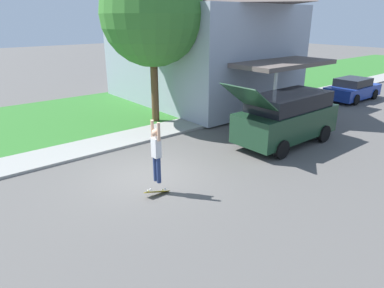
{
  "coord_description": "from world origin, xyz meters",
  "views": [
    {
      "loc": [
        8.95,
        -5.46,
        4.93
      ],
      "look_at": [
        0.9,
        1.15,
        1.08
      ],
      "focal_mm": 32.0,
      "sensor_mm": 36.0,
      "label": 1
    }
  ],
  "objects_px": {
    "car_down_street": "(352,89)",
    "skateboard": "(157,191)",
    "suv_parked": "(287,117)",
    "lawn_tree_near": "(152,14)",
    "skateboarder": "(156,152)"
  },
  "relations": [
    {
      "from": "suv_parked",
      "to": "car_down_street",
      "type": "distance_m",
      "value": 10.35
    },
    {
      "from": "suv_parked",
      "to": "skateboard",
      "type": "bearing_deg",
      "value": -87.15
    },
    {
      "from": "car_down_street",
      "to": "skateboard",
      "type": "xyz_separation_m",
      "value": [
        2.6,
        -16.7,
        -0.56
      ]
    },
    {
      "from": "lawn_tree_near",
      "to": "car_down_street",
      "type": "distance_m",
      "value": 13.78
    },
    {
      "from": "suv_parked",
      "to": "skateboard",
      "type": "distance_m",
      "value": 6.7
    },
    {
      "from": "suv_parked",
      "to": "car_down_street",
      "type": "relative_size",
      "value": 1.31
    },
    {
      "from": "lawn_tree_near",
      "to": "skateboarder",
      "type": "xyz_separation_m",
      "value": [
        6.21,
        -4.08,
        -3.77
      ]
    },
    {
      "from": "skateboarder",
      "to": "skateboard",
      "type": "height_order",
      "value": "skateboarder"
    },
    {
      "from": "car_down_street",
      "to": "skateboarder",
      "type": "height_order",
      "value": "skateboarder"
    },
    {
      "from": "skateboard",
      "to": "lawn_tree_near",
      "type": "bearing_deg",
      "value": 146.49
    },
    {
      "from": "suv_parked",
      "to": "skateboard",
      "type": "relative_size",
      "value": 7.12
    },
    {
      "from": "lawn_tree_near",
      "to": "skateboard",
      "type": "bearing_deg",
      "value": -33.51
    },
    {
      "from": "suv_parked",
      "to": "skateboarder",
      "type": "height_order",
      "value": "suv_parked"
    },
    {
      "from": "car_down_street",
      "to": "skateboard",
      "type": "relative_size",
      "value": 5.44
    },
    {
      "from": "suv_parked",
      "to": "skateboarder",
      "type": "xyz_separation_m",
      "value": [
        0.21,
        -6.5,
        0.18
      ]
    }
  ]
}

